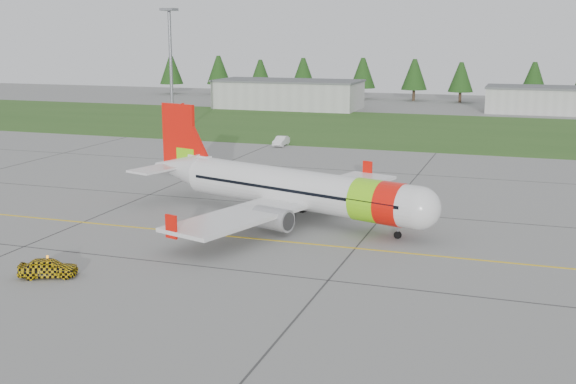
% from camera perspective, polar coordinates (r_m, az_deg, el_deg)
% --- Properties ---
extents(ground, '(320.00, 320.00, 0.00)m').
position_cam_1_polar(ground, '(53.10, -7.32, -5.80)').
color(ground, gray).
rests_on(ground, ground).
extents(aircraft, '(31.03, 29.37, 9.68)m').
position_cam_1_polar(aircraft, '(65.11, 0.30, 0.25)').
color(aircraft, silver).
rests_on(aircraft, ground).
extents(follow_me_car, '(1.89, 2.02, 4.01)m').
position_cam_1_polar(follow_me_car, '(52.42, -18.52, -4.31)').
color(follow_me_car, yellow).
rests_on(follow_me_car, ground).
extents(service_van, '(1.55, 1.47, 4.34)m').
position_cam_1_polar(service_van, '(108.59, -0.55, 4.81)').
color(service_van, silver).
rests_on(service_van, ground).
extents(grass_strip, '(320.00, 50.00, 0.03)m').
position_cam_1_polar(grass_strip, '(130.24, 8.65, 4.98)').
color(grass_strip, '#30561E').
rests_on(grass_strip, ground).
extents(taxi_guideline, '(120.00, 0.25, 0.02)m').
position_cam_1_polar(taxi_guideline, '(60.06, -3.99, -3.56)').
color(taxi_guideline, gold).
rests_on(taxi_guideline, ground).
extents(hangar_west, '(32.00, 14.00, 6.00)m').
position_cam_1_polar(hangar_west, '(164.40, 0.02, 7.68)').
color(hangar_west, '#A8A8A3').
rests_on(hangar_west, ground).
extents(hangar_east, '(24.00, 12.00, 5.20)m').
position_cam_1_polar(hangar_east, '(163.85, 19.66, 6.81)').
color(hangar_east, '#A8A8A3').
rests_on(hangar_east, ground).
extents(floodlight_mast, '(0.50, 0.50, 20.00)m').
position_cam_1_polar(floodlight_mast, '(116.88, -9.21, 9.04)').
color(floodlight_mast, slate).
rests_on(floodlight_mast, ground).
extents(treeline, '(160.00, 8.00, 10.00)m').
position_cam_1_polar(treeline, '(184.96, 11.81, 8.56)').
color(treeline, '#1C3F14').
rests_on(treeline, ground).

